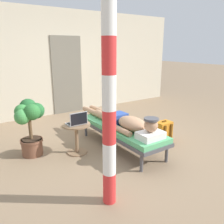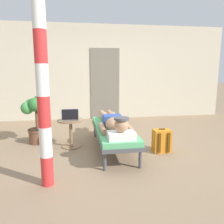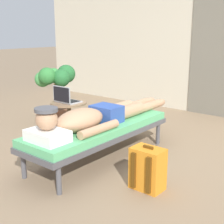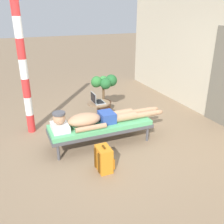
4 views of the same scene
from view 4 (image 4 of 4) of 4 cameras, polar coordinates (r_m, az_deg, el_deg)
ground_plane at (r=4.80m, az=-0.68°, el=-6.91°), size 40.00×40.00×0.00m
lounge_chair at (r=4.62m, az=-2.63°, el=-3.32°), size 0.62×1.90×0.42m
person_reclining at (r=4.53m, az=-3.52°, el=-1.49°), size 0.53×2.17×0.33m
side_table at (r=5.35m, az=-2.99°, el=0.51°), size 0.48×0.48×0.52m
laptop at (r=5.25m, az=-3.57°, el=2.71°), size 0.31×0.24×0.23m
backpack at (r=3.95m, az=-1.81°, el=-10.68°), size 0.30×0.26×0.42m
potted_plant at (r=5.97m, az=-1.96°, el=5.13°), size 0.51×0.62×0.93m
porch_post at (r=5.05m, az=-19.52°, el=9.23°), size 0.15×0.15×2.61m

